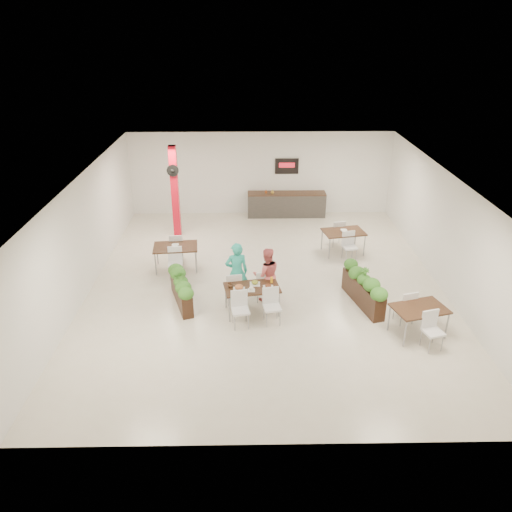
{
  "coord_description": "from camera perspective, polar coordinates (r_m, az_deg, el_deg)",
  "views": [
    {
      "loc": [
        -0.5,
        -12.68,
        6.93
      ],
      "look_at": [
        -0.29,
        -0.35,
        1.1
      ],
      "focal_mm": 35.0,
      "sensor_mm": 36.0,
      "label": 1
    }
  ],
  "objects": [
    {
      "name": "planter_left",
      "position": [
        13.49,
        -8.56,
        -3.48
      ],
      "size": [
        0.83,
        1.78,
        0.96
      ],
      "rotation": [
        0.0,
        0.0,
        1.88
      ],
      "color": "black",
      "rests_on": "ground"
    },
    {
      "name": "side_table_c",
      "position": [
        12.6,
        18.15,
        -6.11
      ],
      "size": [
        1.43,
        1.67,
        0.92
      ],
      "rotation": [
        0.0,
        0.0,
        0.28
      ],
      "color": "black",
      "rests_on": "ground"
    },
    {
      "name": "side_table_b",
      "position": [
        16.46,
        9.97,
        2.44
      ],
      "size": [
        1.45,
        1.67,
        0.92
      ],
      "rotation": [
        0.0,
        0.0,
        0.19
      ],
      "color": "black",
      "rests_on": "ground"
    },
    {
      "name": "service_counter",
      "position": [
        19.49,
        3.49,
        5.97
      ],
      "size": [
        3.0,
        0.64,
        2.2
      ],
      "color": "#312F2C",
      "rests_on": "ground"
    },
    {
      "name": "room_shell",
      "position": [
        13.61,
        1.18,
        4.1
      ],
      "size": [
        10.1,
        12.1,
        3.22
      ],
      "color": "white",
      "rests_on": "ground"
    },
    {
      "name": "ground",
      "position": [
        14.46,
        1.11,
        -3.34
      ],
      "size": [
        12.0,
        12.0,
        0.0
      ],
      "primitive_type": "plane",
      "color": "beige",
      "rests_on": "ground"
    },
    {
      "name": "planter_right",
      "position": [
        13.6,
        12.17,
        -3.5
      ],
      "size": [
        0.81,
        2.0,
        1.07
      ],
      "rotation": [
        0.0,
        0.0,
        1.82
      ],
      "color": "black",
      "rests_on": "ground"
    },
    {
      "name": "diner_man",
      "position": [
        13.33,
        -2.22,
        -1.86
      ],
      "size": [
        0.68,
        0.51,
        1.7
      ],
      "primitive_type": "imported",
      "rotation": [
        0.0,
        0.0,
        3.31
      ],
      "color": "#28B09C",
      "rests_on": "ground"
    },
    {
      "name": "side_table_a",
      "position": [
        15.33,
        -9.17,
        0.73
      ],
      "size": [
        1.4,
        1.65,
        0.92
      ],
      "rotation": [
        0.0,
        0.0,
        0.09
      ],
      "color": "black",
      "rests_on": "ground"
    },
    {
      "name": "diner_woman",
      "position": [
        13.37,
        1.22,
        -2.14
      ],
      "size": [
        0.83,
        0.7,
        1.53
      ],
      "primitive_type": "imported",
      "rotation": [
        0.0,
        0.0,
        3.31
      ],
      "color": "#E06366",
      "rests_on": "ground"
    },
    {
      "name": "red_column",
      "position": [
        17.48,
        -9.25,
        7.37
      ],
      "size": [
        0.4,
        0.41,
        3.2
      ],
      "color": "red",
      "rests_on": "ground"
    },
    {
      "name": "main_table",
      "position": [
        12.85,
        -0.5,
        -4.02
      ],
      "size": [
        1.52,
        1.81,
        0.92
      ],
      "rotation": [
        0.0,
        0.0,
        0.17
      ],
      "color": "black",
      "rests_on": "ground"
    }
  ]
}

